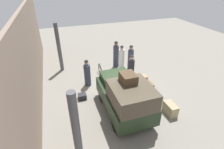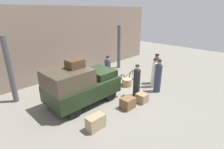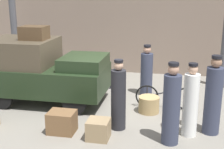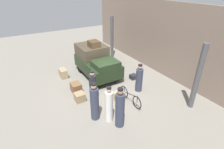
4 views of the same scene
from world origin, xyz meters
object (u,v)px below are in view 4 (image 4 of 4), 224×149
porter_standing_middle (93,88)px  trunk_large_brown (63,73)px  porter_with_bicycle (95,103)px  suitcase_tan_flat (76,88)px  porter_lifting_near_truck (120,109)px  truck (96,61)px  conductor_in_dark_uniform (109,106)px  trunk_on_truck_roof (94,44)px  suitcase_black_upright (80,97)px  porter_carrying_trunk (139,79)px  bicycle (130,97)px  wicker_basket (119,96)px  trunk_umber_medium (133,77)px

porter_standing_middle → trunk_large_brown: size_ratio=2.34×
trunk_large_brown → porter_with_bicycle: bearing=0.9°
suitcase_tan_flat → porter_lifting_near_truck: bearing=10.9°
porter_lifting_near_truck → porter_with_bicycle: (-0.92, -0.69, -0.02)m
truck → conductor_in_dark_uniform: (4.15, -1.44, -0.19)m
trunk_on_truck_roof → porter_standing_middle: bearing=-27.8°
porter_standing_middle → suitcase_black_upright: 0.89m
porter_carrying_trunk → porter_lifting_near_truck: bearing=-54.2°
bicycle → wicker_basket: size_ratio=3.08×
porter_with_bicycle → porter_standing_middle: bearing=157.9°
porter_lifting_near_truck → porter_standing_middle: bearing=-174.9°
porter_carrying_trunk → trunk_umber_medium: bearing=155.1°
trunk_large_brown → conductor_in_dark_uniform: bearing=6.3°
porter_with_bicycle → suitcase_tan_flat: 2.54m
porter_standing_middle → conductor_in_dark_uniform: same height
truck → trunk_umber_medium: bearing=45.3°
conductor_in_dark_uniform → porter_carrying_trunk: conductor_in_dark_uniform is taller
conductor_in_dark_uniform → trunk_umber_medium: size_ratio=4.09×
suitcase_tan_flat → trunk_on_truck_roof: (-1.44, 1.88, 1.78)m
trunk_umber_medium → porter_carrying_trunk: bearing=-24.9°
wicker_basket → porter_with_bicycle: porter_with_bicycle is taller
suitcase_tan_flat → trunk_on_truck_roof: 2.96m
conductor_in_dark_uniform → bicycle: bearing=110.0°
porter_with_bicycle → suitcase_tan_flat: porter_with_bicycle is taller
truck → porter_lifting_near_truck: 4.81m
porter_lifting_near_truck → conductor_in_dark_uniform: bearing=-156.5°
conductor_in_dark_uniform → porter_standing_middle: bearing=179.0°
conductor_in_dark_uniform → suitcase_black_upright: conductor_in_dark_uniform is taller
truck → trunk_large_brown: bearing=-110.9°
truck → bicycle: (3.58, 0.10, -0.64)m
suitcase_black_upright → trunk_on_truck_roof: size_ratio=0.68×
conductor_in_dark_uniform → porter_with_bicycle: bearing=-131.6°
bicycle → suitcase_tan_flat: 3.06m
wicker_basket → trunk_large_brown: size_ratio=0.77×
porter_lifting_near_truck → bicycle: bearing=128.7°
truck → porter_carrying_trunk: (2.92, 1.16, -0.25)m
porter_lifting_near_truck → trunk_umber_medium: 4.22m
bicycle → porter_standing_middle: size_ratio=1.01×
truck → porter_with_bicycle: (3.73, -1.91, -0.15)m
trunk_on_truck_roof → truck: bearing=-0.0°
porter_lifting_near_truck → trunk_umber_medium: (-2.94, 2.95, -0.71)m
bicycle → conductor_in_dark_uniform: 1.71m
porter_lifting_near_truck → trunk_on_truck_roof: trunk_on_truck_roof is taller
porter_lifting_near_truck → porter_with_bicycle: bearing=-143.2°
porter_carrying_trunk → suitcase_tan_flat: porter_carrying_trunk is taller
suitcase_black_upright → conductor_in_dark_uniform: bearing=16.3°
truck → conductor_in_dark_uniform: 4.39m
wicker_basket → suitcase_tan_flat: size_ratio=0.90×
porter_standing_middle → porter_lifting_near_truck: (2.15, 0.19, 0.07)m
trunk_umber_medium → wicker_basket: bearing=-54.4°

